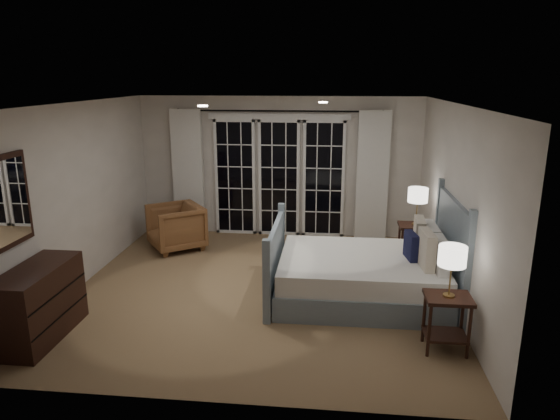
# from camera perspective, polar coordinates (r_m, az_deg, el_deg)

# --- Properties ---
(floor) EXTENTS (5.00, 5.00, 0.00)m
(floor) POSITION_cam_1_polar(r_m,az_deg,el_deg) (6.96, -2.32, -8.96)
(floor) COLOR olive
(floor) RESTS_ON ground
(ceiling) EXTENTS (5.00, 5.00, 0.00)m
(ceiling) POSITION_cam_1_polar(r_m,az_deg,el_deg) (6.37, -2.56, 12.06)
(ceiling) COLOR white
(ceiling) RESTS_ON wall_back
(wall_left) EXTENTS (0.02, 5.00, 2.50)m
(wall_left) POSITION_cam_1_polar(r_m,az_deg,el_deg) (7.34, -22.12, 1.49)
(wall_left) COLOR silver
(wall_left) RESTS_ON floor
(wall_right) EXTENTS (0.02, 5.00, 2.50)m
(wall_right) POSITION_cam_1_polar(r_m,az_deg,el_deg) (6.67, 19.34, 0.47)
(wall_right) COLOR silver
(wall_right) RESTS_ON floor
(wall_back) EXTENTS (5.00, 0.02, 2.50)m
(wall_back) POSITION_cam_1_polar(r_m,az_deg,el_deg) (8.98, -0.10, 4.92)
(wall_back) COLOR silver
(wall_back) RESTS_ON floor
(wall_front) EXTENTS (5.00, 0.02, 2.50)m
(wall_front) POSITION_cam_1_polar(r_m,az_deg,el_deg) (4.21, -7.44, -7.14)
(wall_front) COLOR silver
(wall_front) RESTS_ON floor
(french_doors) EXTENTS (2.50, 0.04, 2.20)m
(french_doors) POSITION_cam_1_polar(r_m,az_deg,el_deg) (8.97, -0.12, 3.86)
(french_doors) COLOR black
(french_doors) RESTS_ON wall_back
(curtain_rod) EXTENTS (3.50, 0.03, 0.03)m
(curtain_rod) POSITION_cam_1_polar(r_m,az_deg,el_deg) (8.76, -0.17, 11.25)
(curtain_rod) COLOR black
(curtain_rod) RESTS_ON wall_back
(curtain_left) EXTENTS (0.55, 0.10, 2.25)m
(curtain_left) POSITION_cam_1_polar(r_m,az_deg,el_deg) (9.20, -10.47, 4.28)
(curtain_left) COLOR silver
(curtain_left) RESTS_ON curtain_rod
(curtain_right) EXTENTS (0.55, 0.10, 2.25)m
(curtain_right) POSITION_cam_1_polar(r_m,az_deg,el_deg) (8.86, 10.52, 3.86)
(curtain_right) COLOR silver
(curtain_right) RESTS_ON curtain_rod
(downlight_a) EXTENTS (0.12, 0.12, 0.01)m
(downlight_a) POSITION_cam_1_polar(r_m,az_deg,el_deg) (6.90, 4.94, 12.17)
(downlight_a) COLOR white
(downlight_a) RESTS_ON ceiling
(downlight_b) EXTENTS (0.12, 0.12, 0.01)m
(downlight_b) POSITION_cam_1_polar(r_m,az_deg,el_deg) (6.10, -8.83, 11.67)
(downlight_b) COLOR white
(downlight_b) RESTS_ON ceiling
(bed) EXTENTS (2.31, 1.66, 1.35)m
(bed) POSITION_cam_1_polar(r_m,az_deg,el_deg) (6.66, 9.71, -7.18)
(bed) COLOR slate
(bed) RESTS_ON floor
(nightstand_left) EXTENTS (0.48, 0.38, 0.62)m
(nightstand_left) POSITION_cam_1_polar(r_m,az_deg,el_deg) (5.63, 18.53, -11.30)
(nightstand_left) COLOR black
(nightstand_left) RESTS_ON floor
(nightstand_right) EXTENTS (0.50, 0.40, 0.65)m
(nightstand_right) POSITION_cam_1_polar(r_m,az_deg,el_deg) (7.91, 15.14, -3.16)
(nightstand_right) COLOR black
(nightstand_right) RESTS_ON floor
(lamp_left) EXTENTS (0.28, 0.28, 0.55)m
(lamp_left) POSITION_cam_1_polar(r_m,az_deg,el_deg) (5.38, 19.10, -5.06)
(lamp_left) COLOR #AE8645
(lamp_left) RESTS_ON nightstand_left
(lamp_right) EXTENTS (0.29, 0.29, 0.57)m
(lamp_right) POSITION_cam_1_polar(r_m,az_deg,el_deg) (7.73, 15.48, 1.60)
(lamp_right) COLOR #AE8645
(lamp_right) RESTS_ON nightstand_right
(armchair) EXTENTS (1.15, 1.15, 0.76)m
(armchair) POSITION_cam_1_polar(r_m,az_deg,el_deg) (8.55, -11.81, -1.92)
(armchair) COLOR brown
(armchair) RESTS_ON floor
(dresser) EXTENTS (0.49, 1.16, 0.82)m
(dresser) POSITION_cam_1_polar(r_m,az_deg,el_deg) (6.19, -25.81, -9.55)
(dresser) COLOR black
(dresser) RESTS_ON floor
(mirror) EXTENTS (0.05, 0.85, 1.00)m
(mirror) POSITION_cam_1_polar(r_m,az_deg,el_deg) (5.97, -28.98, 0.75)
(mirror) COLOR black
(mirror) RESTS_ON wall_left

